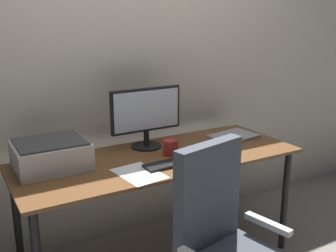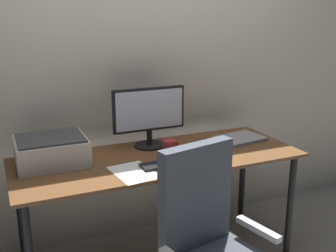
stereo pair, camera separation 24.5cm
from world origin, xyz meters
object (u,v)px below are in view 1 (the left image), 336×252
object	(u,v)px
desk	(159,168)
monitor	(146,114)
keyboard	(168,164)
mouse	(197,156)
coffee_mug	(170,148)
laptop	(233,136)
printer	(51,154)

from	to	relation	value
desk	monitor	distance (m)	0.36
keyboard	monitor	bearing A→B (deg)	81.28
monitor	mouse	distance (m)	0.44
coffee_mug	laptop	xyz separation A→B (m)	(0.57, 0.08, -0.04)
keyboard	mouse	world-z (taller)	mouse
mouse	laptop	xyz separation A→B (m)	(0.45, 0.22, -0.01)
keyboard	desk	bearing A→B (deg)	78.49
monitor	laptop	size ratio (longest dim) A/B	1.51
monitor	keyboard	distance (m)	0.42
coffee_mug	mouse	bearing A→B (deg)	-50.73
keyboard	laptop	world-z (taller)	laptop
desk	mouse	bearing A→B (deg)	-38.90
coffee_mug	printer	xyz separation A→B (m)	(-0.69, 0.15, 0.03)
desk	keyboard	size ratio (longest dim) A/B	6.08
monitor	keyboard	world-z (taller)	monitor
keyboard	coffee_mug	size ratio (longest dim) A/B	2.92
desk	monitor	size ratio (longest dim) A/B	3.64
coffee_mug	printer	distance (m)	0.71
mouse	laptop	size ratio (longest dim) A/B	0.30
laptop	printer	bearing A→B (deg)	169.01
monitor	coffee_mug	world-z (taller)	monitor
desk	keyboard	bearing A→B (deg)	-99.57
desk	printer	distance (m)	0.66
keyboard	laptop	size ratio (longest dim) A/B	0.91
desk	monitor	bearing A→B (deg)	85.53
laptop	monitor	bearing A→B (deg)	160.71
mouse	monitor	bearing A→B (deg)	99.17
laptop	coffee_mug	bearing A→B (deg)	-179.74
keyboard	printer	world-z (taller)	printer
coffee_mug	monitor	bearing A→B (deg)	104.88
mouse	laptop	bearing A→B (deg)	9.20
keyboard	printer	size ratio (longest dim) A/B	0.72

